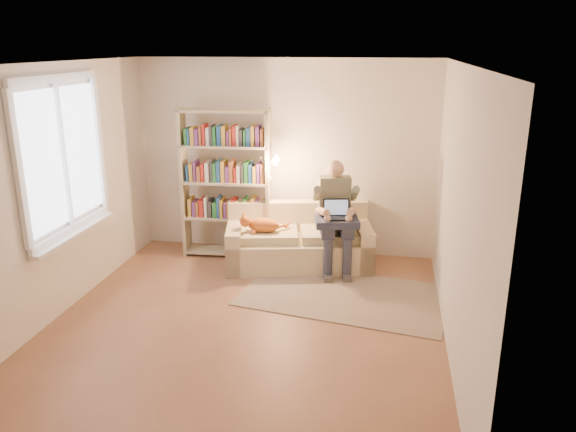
% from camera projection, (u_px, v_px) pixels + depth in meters
% --- Properties ---
extents(floor, '(4.50, 4.50, 0.00)m').
position_uv_depth(floor, '(246.00, 324.00, 5.78)').
color(floor, brown).
rests_on(floor, ground).
extents(ceiling, '(4.00, 4.50, 0.02)m').
position_uv_depth(ceiling, '(239.00, 64.00, 5.01)').
color(ceiling, white).
rests_on(ceiling, wall_back).
extents(wall_left, '(0.02, 4.50, 2.60)m').
position_uv_depth(wall_left, '(53.00, 194.00, 5.74)').
color(wall_left, silver).
rests_on(wall_left, floor).
extents(wall_right, '(0.02, 4.50, 2.60)m').
position_uv_depth(wall_right, '(457.00, 214.00, 5.06)').
color(wall_right, silver).
rests_on(wall_right, floor).
extents(wall_back, '(4.00, 0.02, 2.60)m').
position_uv_depth(wall_back, '(285.00, 158.00, 7.51)').
color(wall_back, silver).
rests_on(wall_back, floor).
extents(wall_front, '(4.00, 0.02, 2.60)m').
position_uv_depth(wall_front, '(144.00, 307.00, 3.28)').
color(wall_front, silver).
rests_on(wall_front, floor).
extents(window, '(0.12, 1.52, 1.69)m').
position_uv_depth(window, '(68.00, 182.00, 5.90)').
color(window, white).
rests_on(window, wall_left).
extents(sofa, '(1.97, 1.19, 0.78)m').
position_uv_depth(sofa, '(299.00, 244.00, 7.27)').
color(sofa, beige).
rests_on(sofa, floor).
extents(person, '(0.50, 0.69, 1.39)m').
position_uv_depth(person, '(336.00, 211.00, 7.00)').
color(person, gray).
rests_on(person, sofa).
extents(cat, '(0.59, 0.30, 0.22)m').
position_uv_depth(cat, '(264.00, 224.00, 7.05)').
color(cat, orange).
rests_on(cat, sofa).
extents(blanket, '(0.60, 0.53, 0.09)m').
position_uv_depth(blanket, '(336.00, 221.00, 6.89)').
color(blanket, '#262C42').
rests_on(blanket, person).
extents(laptop, '(0.37, 0.33, 0.27)m').
position_uv_depth(laptop, '(336.00, 213.00, 6.87)').
color(laptop, black).
rests_on(laptop, blanket).
extents(bookshelf, '(1.33, 0.38, 1.98)m').
position_uv_depth(bookshelf, '(226.00, 176.00, 7.37)').
color(bookshelf, '#BCB18E').
rests_on(bookshelf, floor).
extents(rug, '(2.50, 1.73, 0.01)m').
position_uv_depth(rug, '(344.00, 295.00, 6.43)').
color(rug, gray).
rests_on(rug, floor).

